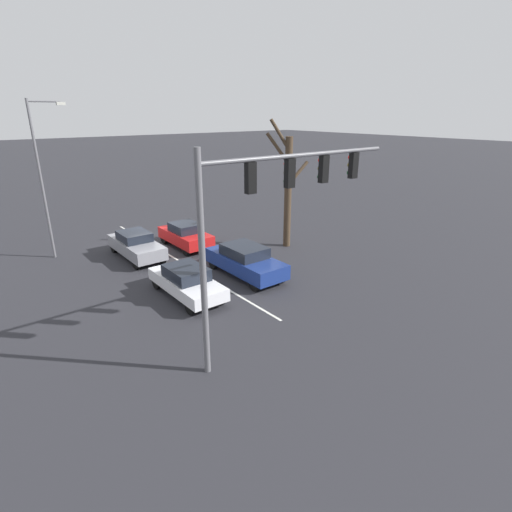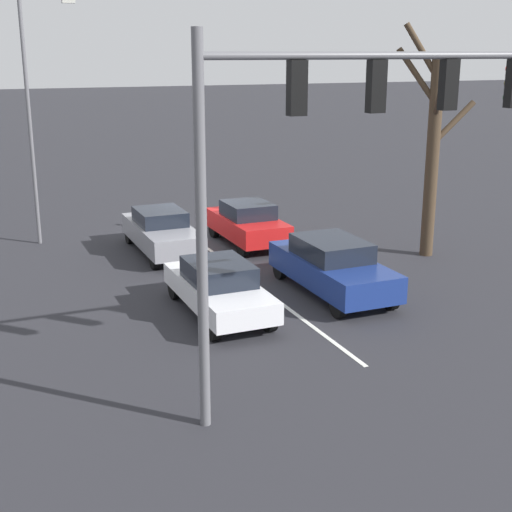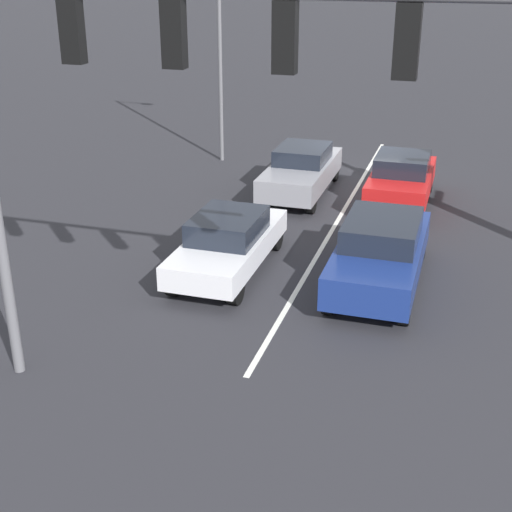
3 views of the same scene
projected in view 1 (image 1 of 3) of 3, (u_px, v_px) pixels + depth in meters
name	position (u px, v px, depth m)	size (l,w,h in m)	color
ground_plane	(155.00, 247.00, 25.09)	(240.00, 240.00, 0.00)	#28282D
lane_stripe_left_divider	(178.00, 260.00, 22.89)	(0.12, 17.95, 0.01)	silver
car_navy_leftlane_front	(245.00, 260.00, 20.51)	(1.87, 4.80, 1.60)	navy
car_white_midlane_front	(187.00, 281.00, 18.18)	(1.74, 4.48, 1.45)	silver
car_red_leftlane_second	(185.00, 235.00, 24.81)	(1.77, 4.12, 1.56)	red
car_gray_midlane_second	(136.00, 245.00, 23.05)	(1.75, 4.61, 1.51)	gray
traffic_signal_gantry	(272.00, 200.00, 12.87)	(8.14, 0.37, 7.14)	slate
street_lamp_right_shoulder	(43.00, 171.00, 21.76)	(1.90, 0.24, 8.68)	slate
bare_tree_near	(288.00, 186.00, 24.06)	(2.53, 2.21, 7.66)	#423323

